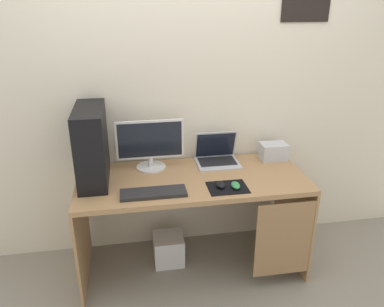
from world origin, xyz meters
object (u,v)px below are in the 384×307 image
(mouse_right, at_px, (236,185))
(subwoofer, at_px, (169,249))
(monitor, at_px, (150,145))
(pc_tower, at_px, (92,145))
(projector, at_px, (273,151))
(mouse_left, at_px, (221,185))
(keyboard, at_px, (153,193))
(laptop, at_px, (217,157))

(mouse_right, relative_size, subwoofer, 0.43)
(monitor, bearing_deg, mouse_right, -38.29)
(pc_tower, bearing_deg, mouse_right, -17.63)
(projector, xyz_separation_m, mouse_left, (-0.51, -0.40, -0.04))
(keyboard, relative_size, mouse_right, 4.38)
(monitor, distance_m, subwoofer, 0.83)
(pc_tower, height_order, mouse_right, pc_tower)
(keyboard, xyz_separation_m, mouse_left, (0.44, 0.02, 0.01))
(subwoofer, bearing_deg, pc_tower, 178.96)
(keyboard, bearing_deg, laptop, 39.80)
(laptop, relative_size, projector, 1.58)
(pc_tower, bearing_deg, subwoofer, -1.04)
(mouse_left, distance_m, subwoofer, 0.78)
(laptop, xyz_separation_m, mouse_right, (0.02, -0.43, -0.02))
(pc_tower, xyz_separation_m, mouse_right, (0.92, -0.29, -0.23))
(monitor, relative_size, mouse_left, 5.03)
(mouse_right, bearing_deg, laptop, 93.26)
(mouse_left, xyz_separation_m, subwoofer, (-0.33, 0.26, -0.66))
(monitor, height_order, projector, monitor)
(pc_tower, height_order, monitor, pc_tower)
(mouse_right, bearing_deg, projector, 45.33)
(laptop, bearing_deg, projector, -1.38)
(pc_tower, xyz_separation_m, projector, (1.33, 0.13, -0.19))
(projector, height_order, subwoofer, projector)
(monitor, bearing_deg, laptop, 2.28)
(laptop, distance_m, keyboard, 0.67)
(mouse_right, height_order, subwoofer, mouse_right)
(monitor, height_order, subwoofer, monitor)
(mouse_right, bearing_deg, mouse_left, 165.26)
(pc_tower, bearing_deg, laptop, 9.05)
(pc_tower, relative_size, mouse_left, 5.28)
(projector, distance_m, keyboard, 1.04)
(pc_tower, height_order, keyboard, pc_tower)
(projector, distance_m, mouse_left, 0.65)
(laptop, distance_m, mouse_left, 0.41)
(mouse_left, height_order, mouse_right, same)
(laptop, bearing_deg, mouse_left, -99.79)
(monitor, bearing_deg, projector, 0.56)
(keyboard, distance_m, subwoofer, 0.71)
(keyboard, distance_m, mouse_left, 0.44)
(monitor, relative_size, laptop, 1.53)
(pc_tower, xyz_separation_m, mouse_left, (0.82, -0.27, -0.23))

